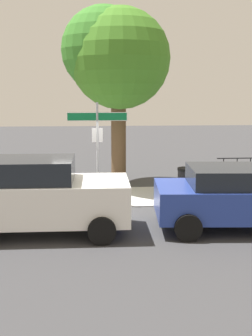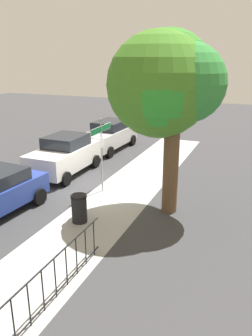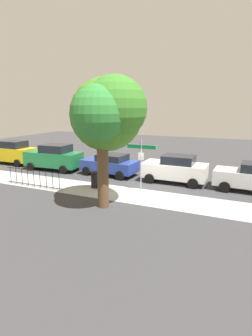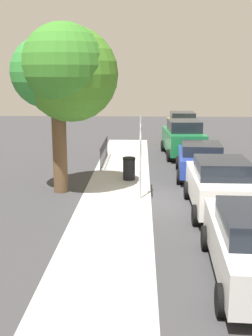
# 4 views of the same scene
# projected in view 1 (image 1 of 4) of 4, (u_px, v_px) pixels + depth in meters

# --- Properties ---
(ground_plane) EXTENTS (60.00, 60.00, 0.00)m
(ground_plane) POSITION_uv_depth(u_px,v_px,m) (94.00, 207.00, 12.87)
(ground_plane) COLOR #38383A
(sidewalk_strip) EXTENTS (24.00, 2.60, 0.00)m
(sidewalk_strip) POSITION_uv_depth(u_px,v_px,m) (155.00, 195.00, 14.29)
(sidewalk_strip) COLOR #A6A6A4
(sidewalk_strip) RESTS_ON ground_plane
(street_sign) EXTENTS (1.78, 0.07, 3.06)m
(street_sign) POSITION_uv_depth(u_px,v_px,m) (97.00, 134.00, 12.90)
(street_sign) COLOR #9EA0A5
(street_sign) RESTS_ON ground_plane
(shade_tree) EXTENTS (3.80, 3.94, 6.32)m
(shade_tree) POSITION_uv_depth(u_px,v_px,m) (117.00, 58.00, 15.27)
(shade_tree) COLOR brown
(shade_tree) RESTS_ON ground_plane
(car_white) EXTENTS (4.12, 2.10, 1.82)m
(car_white) POSITION_uv_depth(u_px,v_px,m) (41.00, 196.00, 10.41)
(car_white) COLOR white
(car_white) RESTS_ON ground_plane
(car_blue) EXTENTS (4.19, 2.34, 1.55)m
(car_blue) POSITION_uv_depth(u_px,v_px,m) (237.00, 197.00, 10.77)
(car_blue) COLOR #243A95
(car_blue) RESTS_ON ground_plane
(trash_bin) EXTENTS (0.55, 0.55, 0.98)m
(trash_bin) POSITION_uv_depth(u_px,v_px,m) (186.00, 183.00, 13.88)
(trash_bin) COLOR black
(trash_bin) RESTS_ON ground_plane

